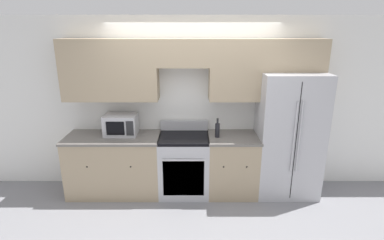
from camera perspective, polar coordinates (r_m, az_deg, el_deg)
The scene contains 8 objects.
ground_plane at distance 4.51m, azimuth 0.01°, elevation -15.40°, with size 12.00×12.00×0.00m, color gray.
wall_back at distance 4.46m, azimuth 0.08°, elevation 5.82°, with size 8.00×0.39×2.60m.
lower_cabinets_left at distance 4.70m, azimuth -14.62°, elevation -8.21°, with size 1.38×0.64×0.91m.
lower_cabinets_right at distance 4.60m, azimuth 7.51°, elevation -8.39°, with size 0.74×0.64×0.91m.
oven_range at distance 4.56m, azimuth -1.66°, elevation -8.42°, with size 0.73×0.65×1.07m.
refrigerator at distance 4.64m, azimuth 17.62°, elevation -2.62°, with size 0.90×0.75×1.84m.
microwave at distance 4.54m, azimuth -13.49°, elevation -0.84°, with size 0.47×0.37×0.30m.
bottle at distance 4.33m, azimuth 4.72°, elevation -1.87°, with size 0.07×0.07×0.28m.
Camera 1 is at (-0.01, -3.80, 2.43)m, focal length 28.00 mm.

